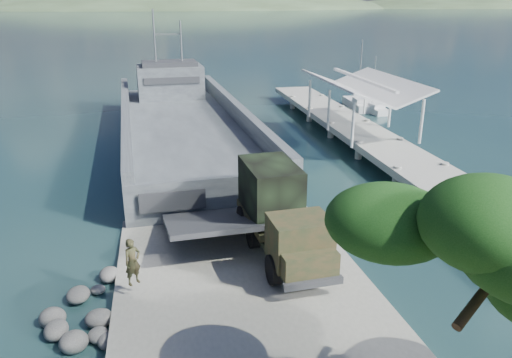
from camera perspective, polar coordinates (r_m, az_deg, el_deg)
name	(u,v)px	position (r m, az deg, el deg)	size (l,w,h in m)	color
ground	(245,296)	(20.24, -1.32, -13.25)	(1400.00, 1400.00, 0.00)	#1B3D41
boat_ramp	(249,305)	(19.28, -0.77, -14.22)	(10.00, 18.00, 0.50)	gray
shoreline_rocks	(82,307)	(20.69, -19.24, -13.69)	(3.20, 5.60, 0.90)	#50514E
distant_headlands	(197,9)	(579.20, -6.71, 18.76)	(1000.00, 240.00, 48.00)	#35472C
pier	(365,127)	(40.01, 12.34, 5.80)	(6.40, 44.00, 6.10)	#A4A49A
landing_craft	(184,133)	(40.72, -8.26, 5.28)	(10.83, 37.28, 10.97)	#3E444A
military_truck	(279,212)	(21.89, 2.67, -3.80)	(2.92, 7.82, 3.56)	black
soldier	(133,271)	(19.63, -13.83, -10.17)	(0.67, 0.44, 1.84)	#21311B
sailboat_near	(372,109)	(53.41, 13.17, 7.82)	(1.87, 4.91, 5.84)	silver
sailboat_far	(359,104)	(54.92, 11.64, 8.34)	(2.22, 6.12, 7.31)	silver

